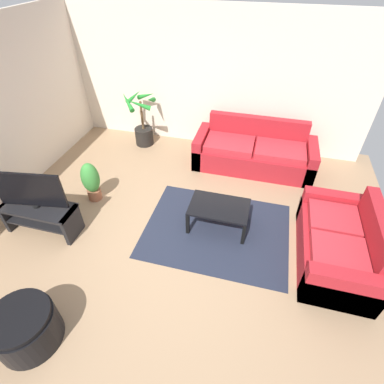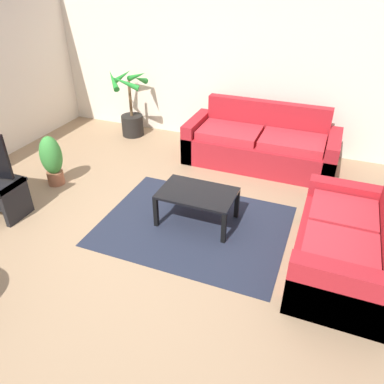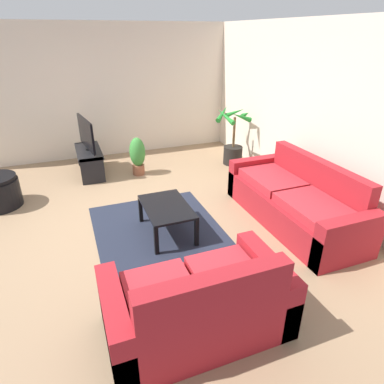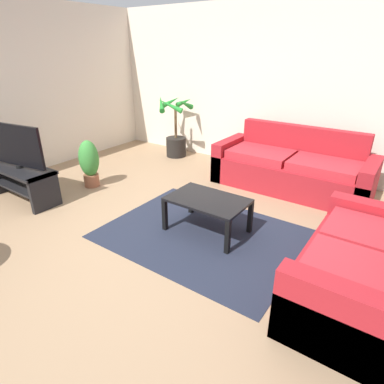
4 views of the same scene
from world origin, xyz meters
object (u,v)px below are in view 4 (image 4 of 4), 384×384
couch_loveseat (365,272)px  potted_palm (175,135)px  couch_main (291,169)px  coffee_table (208,203)px  tv (15,145)px  potted_plant_small (89,162)px  tv_stand (22,179)px

couch_loveseat → potted_palm: 4.39m
couch_main → potted_palm: potted_palm is taller
couch_main → coffee_table: 1.84m
couch_main → tv: (-2.93, -2.55, 0.49)m
couch_main → potted_plant_small: size_ratio=3.11×
tv → tv_stand: bearing=-81.2°
tv → potted_plant_small: bearing=66.2°
couch_main → tv_stand: (-2.93, -2.56, 0.01)m
couch_main → couch_loveseat: size_ratio=1.40×
couch_loveseat → tv_stand: bearing=-173.0°
tv_stand → tv: bearing=98.8°
potted_palm → coffee_table: bearing=-45.0°
potted_plant_small → potted_palm: bearing=85.8°
tv → couch_main: bearing=41.1°
couch_main → tv: 3.92m
couch_main → tv_stand: bearing=-138.9°
potted_palm → potted_plant_small: (-0.14, -1.95, -0.04)m
tv_stand → tv: tv is taller
tv_stand → potted_plant_small: (0.38, 0.86, 0.08)m
couch_loveseat → potted_plant_small: (-3.89, 0.33, 0.09)m
coffee_table → potted_palm: 2.91m
couch_loveseat → coffee_table: bearing=172.2°
tv_stand → coffee_table: (2.58, 0.76, 0.05)m
couch_loveseat → potted_palm: size_ratio=1.38×
couch_main → coffee_table: couch_main is taller
couch_loveseat → coffee_table: (-1.69, 0.23, 0.06)m
tv → potted_palm: size_ratio=0.85×
tv → potted_palm: potted_palm is taller
tv_stand → potted_palm: potted_palm is taller
couch_loveseat → coffee_table: couch_loveseat is taller
tv_stand → potted_plant_small: potted_plant_small is taller
tv → coffee_table: size_ratio=1.12×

